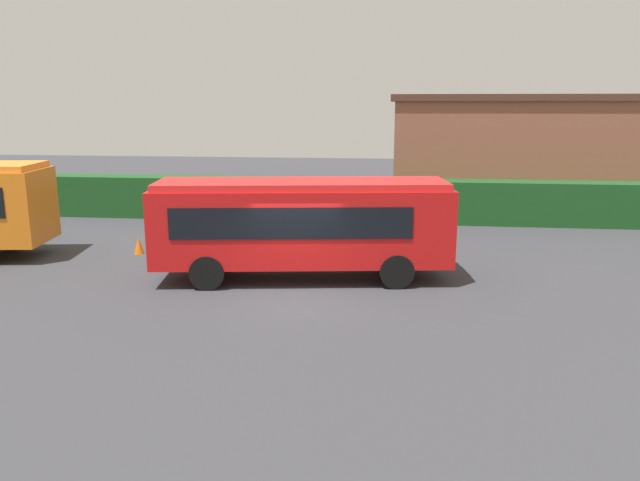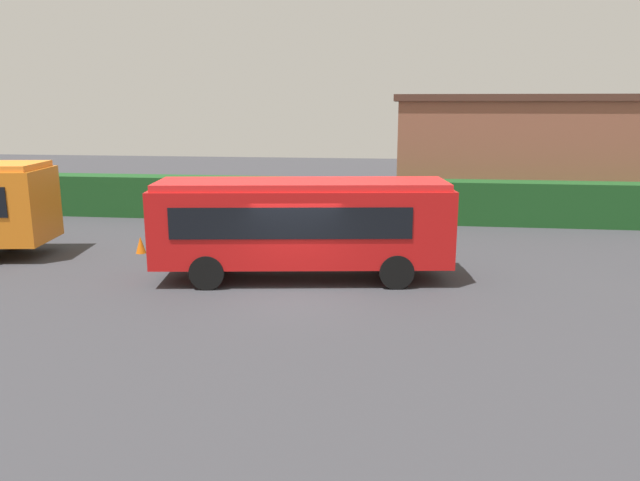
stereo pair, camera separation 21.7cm
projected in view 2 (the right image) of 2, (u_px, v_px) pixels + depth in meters
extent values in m
plane|color=#38383D|center=(294.00, 295.00, 16.94)|extent=(87.88, 87.88, 0.00)
cylinder|color=black|center=(14.00, 235.00, 22.29)|extent=(1.03, 0.42, 1.00)
cube|color=red|center=(302.00, 225.00, 18.22)|extent=(8.99, 3.54, 2.24)
cube|color=red|center=(302.00, 184.00, 17.95)|extent=(8.70, 3.32, 0.20)
cube|color=black|center=(293.00, 209.00, 19.30)|extent=(6.76, 1.00, 0.90)
cube|color=black|center=(291.00, 223.00, 17.00)|extent=(6.76, 1.00, 0.90)
cube|color=black|center=(449.00, 215.00, 18.21)|extent=(0.31, 1.90, 0.94)
cube|color=silver|center=(450.00, 193.00, 18.07)|extent=(0.22, 1.27, 0.28)
cylinder|color=black|center=(387.00, 254.00, 19.54)|extent=(1.03, 0.42, 1.00)
cylinder|color=black|center=(396.00, 272.00, 17.47)|extent=(1.03, 0.42, 1.00)
cylinder|color=black|center=(218.00, 254.00, 19.48)|extent=(1.03, 0.42, 1.00)
cylinder|color=black|center=(207.00, 272.00, 17.40)|extent=(1.03, 0.42, 1.00)
sphere|color=silver|center=(443.00, 245.00, 19.06)|extent=(0.22, 0.22, 0.22)
sphere|color=silver|center=(453.00, 254.00, 17.81)|extent=(0.22, 0.22, 0.22)
cube|color=#4C6B47|center=(253.00, 247.00, 20.79)|extent=(0.38, 0.35, 0.89)
cube|color=black|center=(253.00, 223.00, 20.61)|extent=(0.55, 0.45, 0.78)
sphere|color=brown|center=(252.00, 208.00, 20.50)|extent=(0.24, 0.24, 0.24)
cube|color=#1B4B1E|center=(336.00, 200.00, 27.72)|extent=(55.94, 1.44, 1.89)
cube|color=brown|center=(510.00, 156.00, 30.53)|extent=(11.24, 7.44, 5.32)
cube|color=#4C2D23|center=(514.00, 98.00, 29.92)|extent=(11.68, 7.73, 0.30)
cone|color=orange|center=(141.00, 245.00, 21.67)|extent=(0.36, 0.36, 0.60)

